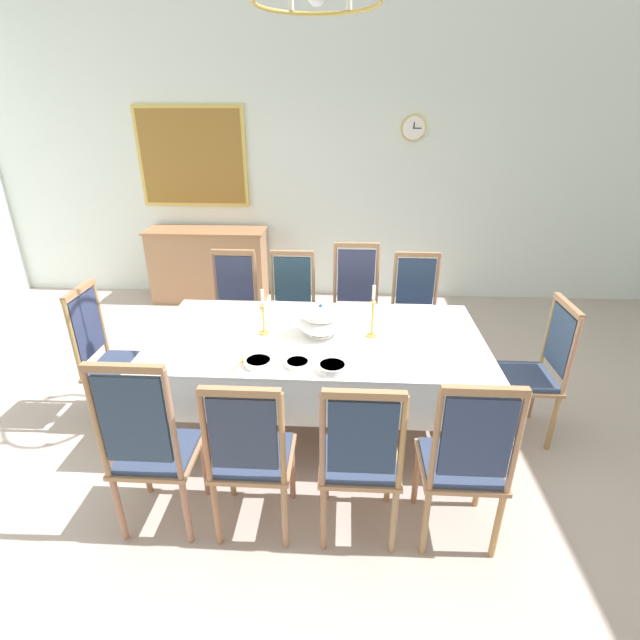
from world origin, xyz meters
The scene contains 27 objects.
ground centered at (0.00, 0.00, -0.02)m, with size 8.19×5.90×0.04m, color #B4A39B.
back_wall centered at (0.00, 2.99, 1.73)m, with size 8.19×0.08×3.45m, color silver.
dining_table centered at (0.00, 0.15, 0.70)m, with size 2.31×1.18×0.77m.
tablecloth centered at (0.00, 0.15, 0.70)m, with size 2.33×1.20×0.34m.
chair_south_a centered at (-0.85, -0.85, 0.58)m, with size 0.44×0.42×1.16m.
chair_north_a centered at (-0.85, 1.15, 0.55)m, with size 0.44×0.42×1.07m.
chair_south_b centered at (-0.30, -0.84, 0.55)m, with size 0.44×0.42×1.05m.
chair_north_b centered at (-0.30, 1.15, 0.55)m, with size 0.44×0.42×1.06m.
chair_south_c centered at (0.29, -0.84, 0.55)m, with size 0.44×0.42×1.05m.
chair_north_c centered at (0.29, 1.15, 0.58)m, with size 0.44×0.42×1.15m.
chair_south_d centered at (0.84, -0.84, 0.56)m, with size 0.44×0.42×1.10m.
chair_north_d centered at (0.84, 1.15, 0.55)m, with size 0.44×0.42×1.07m.
chair_head_west centered at (-1.56, 0.15, 0.56)m, with size 0.42×0.44×1.10m.
chair_head_east centered at (1.56, 0.15, 0.55)m, with size 0.42×0.44×1.06m.
soup_tureen centered at (0.02, 0.15, 0.89)m, with size 0.31×0.31×0.24m.
candlestick_west centered at (-0.38, 0.15, 0.91)m, with size 0.07×0.07×0.34m.
candlestick_east centered at (0.38, 0.15, 0.93)m, with size 0.07×0.07×0.38m.
bowl_near_left centered at (-0.35, -0.28, 0.80)m, with size 0.18×0.18×0.04m.
bowl_near_right centered at (-0.38, 0.60, 0.80)m, with size 0.17×0.17×0.04m.
bowl_far_left centered at (0.12, -0.33, 0.80)m, with size 0.19×0.19×0.05m.
bowl_far_right centered at (-0.10, -0.28, 0.80)m, with size 0.16×0.16×0.03m.
spoon_primary centered at (-0.46, -0.26, 0.78)m, with size 0.06×0.17×0.01m.
spoon_secondary centered at (-0.49, 0.63, 0.78)m, with size 0.06×0.17×0.01m.
sideboard centered at (-1.51, 2.67, 0.45)m, with size 1.44×0.48×0.90m.
mounted_clock centered at (0.92, 2.92, 2.03)m, with size 0.27×0.06×0.27m.
framed_painting centered at (-1.66, 2.93, 1.71)m, with size 1.30×0.05×1.14m.
chandelier centered at (0.00, 0.15, 2.77)m, with size 0.72×0.71×0.66m.
Camera 1 is at (0.18, -2.80, 2.26)m, focal length 26.14 mm.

